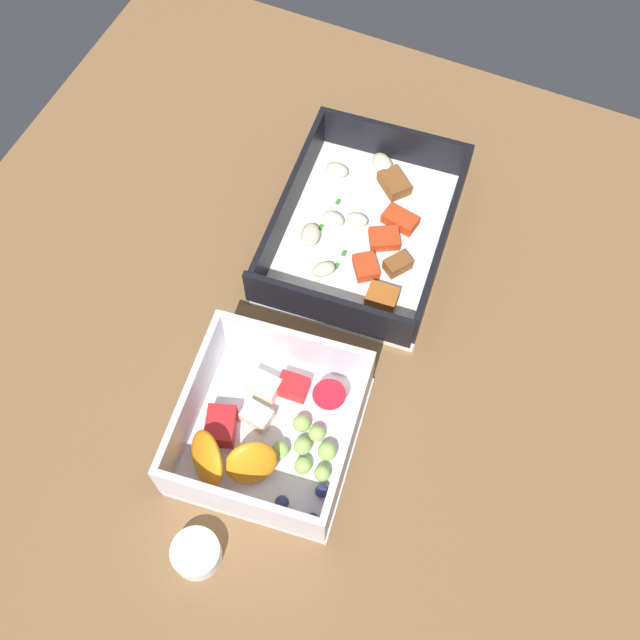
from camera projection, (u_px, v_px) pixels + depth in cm
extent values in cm
cube|color=brown|center=(317.00, 350.00, 73.78)|extent=(80.00, 80.00, 2.00)
cube|color=white|center=(363.00, 236.00, 78.34)|extent=(23.12, 18.18, 0.60)
cube|color=black|center=(394.00, 142.00, 80.81)|extent=(2.06, 16.28, 4.53)
cube|color=black|center=(331.00, 311.00, 71.36)|extent=(2.06, 16.28, 4.53)
cube|color=black|center=(442.00, 243.00, 74.90)|extent=(20.51, 2.45, 4.53)
cube|color=black|center=(289.00, 201.00, 77.26)|extent=(20.51, 2.45, 4.53)
ellipsoid|color=beige|center=(382.00, 163.00, 81.13)|extent=(3.28, 3.37, 1.39)
ellipsoid|color=beige|center=(337.00, 169.00, 80.95)|extent=(1.86, 2.50, 1.17)
ellipsoid|color=beige|center=(310.00, 235.00, 76.95)|extent=(3.13, 2.65, 1.33)
ellipsoid|color=beige|center=(324.00, 269.00, 75.20)|extent=(2.73, 2.74, 1.14)
ellipsoid|color=beige|center=(357.00, 220.00, 77.98)|extent=(1.71, 2.34, 1.13)
ellipsoid|color=beige|center=(333.00, 219.00, 78.02)|extent=(2.00, 2.55, 1.14)
cube|color=red|center=(384.00, 239.00, 77.21)|extent=(3.51, 3.74, 1.06)
cube|color=red|center=(366.00, 267.00, 75.59)|extent=(3.45, 3.32, 1.14)
cube|color=red|center=(400.00, 220.00, 78.23)|extent=(2.62, 3.76, 1.16)
cube|color=brown|center=(399.00, 185.00, 80.18)|extent=(3.93, 4.04, 1.38)
cube|color=brown|center=(398.00, 264.00, 75.61)|extent=(3.01, 2.81, 1.35)
cube|color=#AD5B1E|center=(382.00, 297.00, 73.76)|extent=(2.43, 3.07, 1.53)
cube|color=#387A33|center=(338.00, 202.00, 79.88)|extent=(0.60, 0.40, 0.20)
cube|color=#387A33|center=(337.00, 266.00, 76.20)|extent=(0.60, 0.40, 0.20)
cube|color=#387A33|center=(321.00, 227.00, 78.39)|extent=(0.60, 0.40, 0.20)
cube|color=#387A33|center=(392.00, 181.00, 81.15)|extent=(0.60, 0.40, 0.20)
cube|color=#387A33|center=(344.00, 253.00, 76.91)|extent=(0.60, 0.40, 0.20)
cube|color=white|center=(271.00, 434.00, 68.43)|extent=(17.10, 16.31, 0.60)
cube|color=white|center=(295.00, 347.00, 69.15)|extent=(2.38, 14.49, 5.37)
cube|color=white|center=(239.00, 505.00, 62.45)|extent=(2.38, 14.49, 5.37)
cube|color=white|center=(348.00, 445.00, 64.85)|extent=(14.20, 2.34, 5.37)
cube|color=white|center=(192.00, 400.00, 66.74)|extent=(14.20, 2.34, 5.37)
ellipsoid|color=orange|center=(253.00, 464.00, 64.42)|extent=(5.45, 5.55, 4.50)
ellipsoid|color=orange|center=(207.00, 459.00, 64.37)|extent=(5.75, 5.91, 5.01)
cube|color=red|center=(297.00, 388.00, 69.29)|extent=(2.23, 2.85, 1.62)
cube|color=#F4EACC|center=(257.00, 416.00, 68.10)|extent=(2.22, 2.77, 1.52)
cube|color=red|center=(221.00, 426.00, 67.42)|extent=(3.95, 3.44, 1.99)
cube|color=#F4EACC|center=(263.00, 386.00, 69.34)|extent=(2.22, 2.89, 1.69)
sphere|color=#9ECC60|center=(302.00, 423.00, 67.76)|extent=(1.57, 1.57, 1.57)
sphere|color=#9ECC60|center=(317.00, 433.00, 67.37)|extent=(1.48, 1.48, 1.48)
sphere|color=#9ECC60|center=(303.00, 466.00, 66.00)|extent=(1.49, 1.49, 1.49)
sphere|color=#9ECC60|center=(281.00, 450.00, 66.68)|extent=(1.49, 1.49, 1.49)
sphere|color=#9ECC60|center=(327.00, 451.00, 66.52)|extent=(1.67, 1.67, 1.67)
sphere|color=#9ECC60|center=(322.00, 473.00, 65.73)|extent=(1.41, 1.41, 1.41)
sphere|color=#9ECC60|center=(302.00, 446.00, 66.79)|extent=(1.55, 1.55, 1.55)
cone|color=red|center=(329.00, 399.00, 68.39)|extent=(2.96, 2.96, 2.37)
sphere|color=navy|center=(282.00, 502.00, 64.67)|extent=(1.19, 1.19, 1.19)
sphere|color=navy|center=(322.00, 491.00, 65.12)|extent=(1.19, 1.19, 1.19)
sphere|color=navy|center=(312.00, 519.00, 64.07)|extent=(1.06, 1.06, 1.06)
cylinder|color=white|center=(196.00, 553.00, 62.95)|extent=(4.06, 4.06, 1.90)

